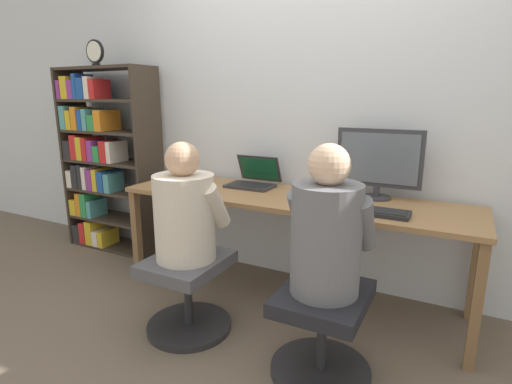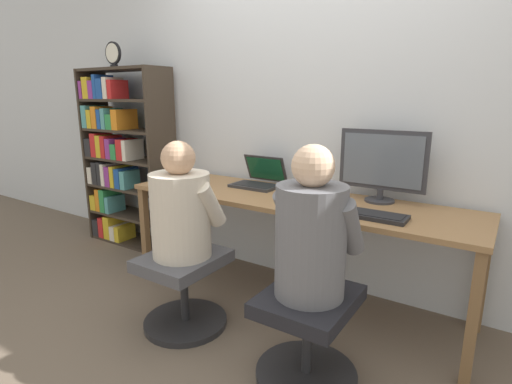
% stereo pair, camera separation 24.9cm
% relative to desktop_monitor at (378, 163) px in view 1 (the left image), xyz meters
% --- Properties ---
extents(ground_plane, '(14.00, 14.00, 0.00)m').
position_rel_desktop_monitor_xyz_m(ground_plane, '(-0.50, -0.51, -0.94)').
color(ground_plane, brown).
extents(wall_back, '(10.00, 0.05, 2.60)m').
position_rel_desktop_monitor_xyz_m(wall_back, '(-0.50, 0.18, 0.36)').
color(wall_back, silver).
rests_on(wall_back, ground_plane).
extents(desk, '(2.28, 0.62, 0.71)m').
position_rel_desktop_monitor_xyz_m(desk, '(-0.50, -0.20, -0.29)').
color(desk, olive).
rests_on(desk, ground_plane).
extents(desktop_monitor, '(0.52, 0.18, 0.44)m').
position_rel_desktop_monitor_xyz_m(desktop_monitor, '(0.00, 0.00, 0.00)').
color(desktop_monitor, '#333338').
rests_on(desktop_monitor, desk).
extents(laptop, '(0.33, 0.29, 0.21)m').
position_rel_desktop_monitor_xyz_m(laptop, '(-0.86, -0.05, -0.18)').
color(laptop, '#2D2D30').
rests_on(laptop, desk).
extents(keyboard, '(0.42, 0.16, 0.03)m').
position_rel_desktop_monitor_xyz_m(keyboard, '(0.03, -0.35, -0.22)').
color(keyboard, '#232326').
rests_on(keyboard, desk).
extents(computer_mouse_by_keyboard, '(0.06, 0.09, 0.03)m').
position_rel_desktop_monitor_xyz_m(computer_mouse_by_keyboard, '(-0.23, -0.36, -0.21)').
color(computer_mouse_by_keyboard, silver).
rests_on(computer_mouse_by_keyboard, desk).
extents(office_chair_left, '(0.50, 0.50, 0.45)m').
position_rel_desktop_monitor_xyz_m(office_chair_left, '(-0.06, -0.84, -0.69)').
color(office_chair_left, '#262628').
rests_on(office_chair_left, ground_plane).
extents(office_chair_right, '(0.50, 0.50, 0.45)m').
position_rel_desktop_monitor_xyz_m(office_chair_right, '(-0.87, -0.82, -0.69)').
color(office_chair_right, '#262628').
rests_on(office_chair_right, ground_plane).
extents(person_at_monitor, '(0.40, 0.35, 0.70)m').
position_rel_desktop_monitor_xyz_m(person_at_monitor, '(-0.06, -0.84, -0.19)').
color(person_at_monitor, slate).
rests_on(person_at_monitor, office_chair_left).
extents(person_at_laptop, '(0.41, 0.35, 0.66)m').
position_rel_desktop_monitor_xyz_m(person_at_laptop, '(-0.87, -0.82, -0.22)').
color(person_at_laptop, beige).
rests_on(person_at_laptop, office_chair_right).
extents(bookshelf, '(0.91, 0.32, 1.58)m').
position_rel_desktop_monitor_xyz_m(bookshelf, '(-2.36, -0.08, -0.14)').
color(bookshelf, '#382D23').
rests_on(bookshelf, ground_plane).
extents(desk_clock, '(0.18, 0.03, 0.20)m').
position_rel_desktop_monitor_xyz_m(desk_clock, '(-2.22, -0.15, 0.74)').
color(desk_clock, black).
rests_on(desk_clock, bookshelf).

